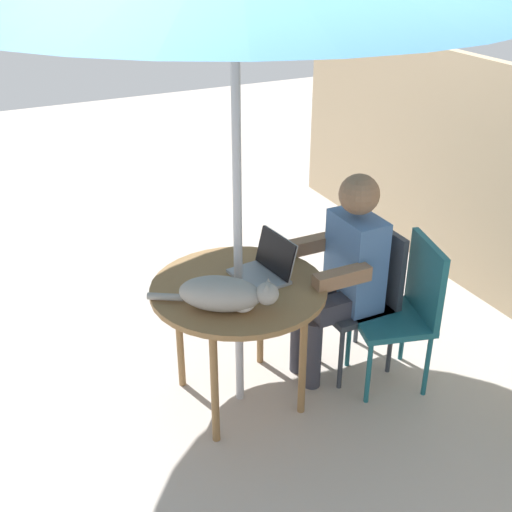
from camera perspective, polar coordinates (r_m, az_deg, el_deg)
ground_plane at (r=3.77m, az=-1.40°, el=-12.19°), size 14.00×14.00×0.00m
patio_table at (r=3.39m, az=-1.52°, el=-3.64°), size 0.91×0.91×0.72m
chair_occupied at (r=3.82m, az=9.53°, el=-2.74°), size 0.40×0.40×0.87m
chair_empty at (r=3.71m, az=12.99°, el=-4.07°), size 0.49×0.49×0.87m
person_seated at (r=3.65m, az=7.72°, el=-0.98°), size 0.48×0.48×1.21m
laptop at (r=3.42m, az=1.00°, el=-0.77°), size 0.33×0.28×0.21m
cat at (r=3.12m, az=-2.70°, el=-3.36°), size 0.44×0.54×0.17m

